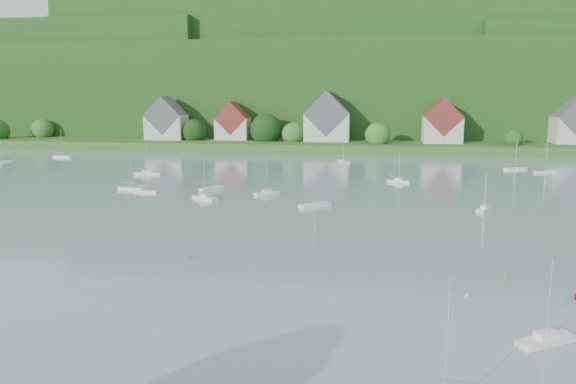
{
  "coord_description": "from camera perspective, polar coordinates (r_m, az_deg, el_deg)",
  "views": [
    {
      "loc": [
        19.99,
        -11.57,
        19.43
      ],
      "look_at": [
        7.32,
        75.0,
        4.0
      ],
      "focal_mm": 34.44,
      "sensor_mm": 36.0,
      "label": 1
    }
  ],
  "objects": [
    {
      "name": "mooring_buoy_3",
      "position": [
        68.34,
        -10.12,
        -6.67
      ],
      "size": [
        0.38,
        0.38,
        0.38
      ],
      "primitive_type": "sphere",
      "color": "orange",
      "rests_on": "ground"
    },
    {
      "name": "mooring_buoy_4",
      "position": [
        57.69,
        17.99,
        -10.19
      ],
      "size": [
        0.37,
        0.37,
        0.37
      ],
      "primitive_type": "sphere",
      "color": "silver",
      "rests_on": "ground"
    },
    {
      "name": "village_building_1",
      "position": [
        206.98,
        -5.71,
        6.99
      ],
      "size": [
        12.0,
        9.36,
        14.0
      ],
      "color": "beige",
      "rests_on": "far_shore_strip"
    },
    {
      "name": "village_building_4",
      "position": [
        213.61,
        27.62,
        6.23
      ],
      "size": [
        15.0,
        10.4,
        16.5
      ],
      "color": "beige",
      "rests_on": "far_shore_strip"
    },
    {
      "name": "mooring_buoy_2",
      "position": [
        64.67,
        21.51,
        -8.2
      ],
      "size": [
        0.41,
        0.41,
        0.41
      ],
      "primitive_type": "sphere",
      "color": "orange",
      "rests_on": "ground"
    },
    {
      "name": "village_building_2",
      "position": [
        200.34,
        4.06,
        7.36
      ],
      "size": [
        16.0,
        11.44,
        18.0
      ],
      "color": "beige",
      "rests_on": "far_shore_strip"
    },
    {
      "name": "village_building_3",
      "position": [
        199.39,
        15.63,
        6.76
      ],
      "size": [
        13.0,
        10.4,
        15.5
      ],
      "color": "beige",
      "rests_on": "far_shore_strip"
    },
    {
      "name": "village_building_0",
      "position": [
        212.49,
        -12.45,
        7.09
      ],
      "size": [
        14.0,
        10.4,
        16.0
      ],
      "color": "beige",
      "rests_on": "far_shore_strip"
    },
    {
      "name": "far_sailboat_cluster",
      "position": [
        131.4,
        1.3,
        1.66
      ],
      "size": [
        192.62,
        70.32,
        8.71
      ],
      "color": "white",
      "rests_on": "ground"
    },
    {
      "name": "forested_ridge",
      "position": [
        280.84,
        4.4,
        10.68
      ],
      "size": [
        620.0,
        181.22,
        69.89
      ],
      "color": "#1D4114",
      "rests_on": "ground"
    },
    {
      "name": "near_sailboat_3",
      "position": [
        49.56,
        25.08,
        -13.56
      ],
      "size": [
        5.17,
        3.94,
        6.99
      ],
      "rotation": [
        0.0,
        0.0,
        0.55
      ],
      "color": "white",
      "rests_on": "ground"
    },
    {
      "name": "far_shore_strip",
      "position": [
        213.26,
        2.93,
        5.16
      ],
      "size": [
        600.0,
        60.0,
        3.0
      ],
      "primitive_type": "cube",
      "color": "#2E5921",
      "rests_on": "ground"
    }
  ]
}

